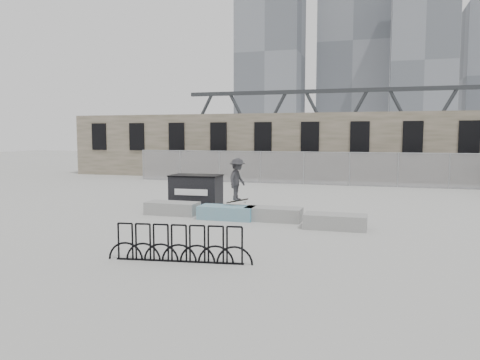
# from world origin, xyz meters

# --- Properties ---
(ground) EXTENTS (120.00, 120.00, 0.00)m
(ground) POSITION_xyz_m (0.00, 0.00, 0.00)
(ground) COLOR #A6A6A2
(ground) RESTS_ON ground
(stone_wall) EXTENTS (36.00, 2.58, 4.50)m
(stone_wall) POSITION_xyz_m (0.00, 16.24, 2.26)
(stone_wall) COLOR #685F4C
(stone_wall) RESTS_ON ground
(chainlink_fence) EXTENTS (22.06, 0.06, 2.02)m
(chainlink_fence) POSITION_xyz_m (-0.00, 12.50, 1.04)
(chainlink_fence) COLOR gray
(chainlink_fence) RESTS_ON ground
(planter_far_left) EXTENTS (2.00, 0.90, 0.48)m
(planter_far_left) POSITION_xyz_m (-3.10, 0.17, 0.26)
(planter_far_left) COLOR #979794
(planter_far_left) RESTS_ON ground
(planter_center_left) EXTENTS (2.00, 0.90, 0.48)m
(planter_center_left) POSITION_xyz_m (-0.79, -0.18, 0.26)
(planter_center_left) COLOR teal
(planter_center_left) RESTS_ON ground
(planter_center_right) EXTENTS (2.00, 0.90, 0.48)m
(planter_center_right) POSITION_xyz_m (0.91, -0.02, 0.26)
(planter_center_right) COLOR #979794
(planter_center_right) RESTS_ON ground
(planter_offset) EXTENTS (2.00, 0.90, 0.48)m
(planter_offset) POSITION_xyz_m (3.14, -0.84, 0.26)
(planter_offset) COLOR #979794
(planter_offset) RESTS_ON ground
(dumpster) EXTENTS (2.13, 1.36, 1.37)m
(dumpster) POSITION_xyz_m (-2.91, 2.11, 0.69)
(dumpster) COLOR black
(dumpster) RESTS_ON ground
(bike_rack) EXTENTS (3.56, 0.53, 0.90)m
(bike_rack) POSITION_xyz_m (-0.08, -5.96, 0.44)
(bike_rack) COLOR black
(bike_rack) RESTS_ON ground
(skyline_towers) EXTENTS (58.00, 28.00, 48.00)m
(skyline_towers) POSITION_xyz_m (-1.01, 93.81, 20.79)
(skyline_towers) COLOR slate
(skyline_towers) RESTS_ON ground
(truss_bridge) EXTENTS (70.00, 3.00, 9.80)m
(truss_bridge) POSITION_xyz_m (10.00, 55.00, 4.13)
(truss_bridge) COLOR #2D3033
(truss_bridge) RESTS_ON ground
(skateboarder) EXTENTS (0.81, 1.07, 1.66)m
(skateboarder) POSITION_xyz_m (-0.50, 0.18, 1.42)
(skateboarder) COLOR #2B2B2D
(skateboarder) RESTS_ON ground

